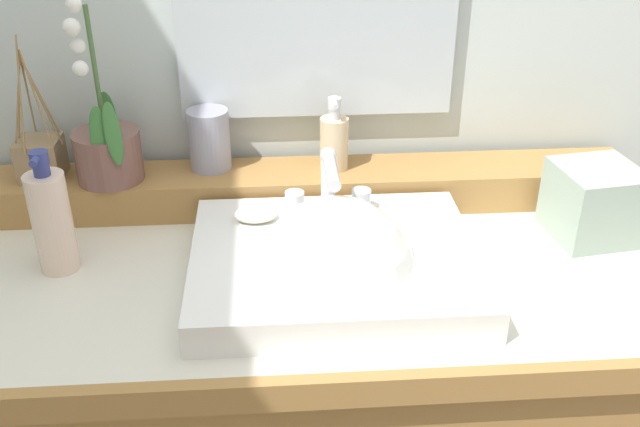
{
  "coord_description": "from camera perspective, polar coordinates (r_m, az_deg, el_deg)",
  "views": [
    {
      "loc": [
        -0.05,
        -0.96,
        1.46
      ],
      "look_at": [
        0.01,
        -0.01,
        0.94
      ],
      "focal_mm": 40.32,
      "sensor_mm": 36.0,
      "label": 1
    }
  ],
  "objects": [
    {
      "name": "reed_diffuser",
      "position": [
        1.34,
        -21.29,
        4.24
      ],
      "size": [
        0.08,
        0.08,
        0.25
      ],
      "color": "#90734F",
      "rests_on": "back_ledge"
    },
    {
      "name": "back_ledge",
      "position": [
        1.31,
        -1.25,
        2.12
      ],
      "size": [
        1.19,
        0.12,
        0.07
      ],
      "primitive_type": "cube",
      "color": "#A4773F",
      "rests_on": "vanity_cabinet"
    },
    {
      "name": "potted_plant",
      "position": [
        1.28,
        -16.6,
        5.15
      ],
      "size": [
        0.11,
        0.13,
        0.31
      ],
      "color": "brown",
      "rests_on": "back_ledge"
    },
    {
      "name": "lotion_bottle",
      "position": [
        1.17,
        -20.51,
        -0.5
      ],
      "size": [
        0.06,
        0.06,
        0.2
      ],
      "color": "beige",
      "rests_on": "vanity_cabinet"
    },
    {
      "name": "soap_dispenser",
      "position": [
        1.28,
        1.12,
        5.8
      ],
      "size": [
        0.05,
        0.05,
        0.13
      ],
      "color": "beige",
      "rests_on": "back_ledge"
    },
    {
      "name": "soap_bar",
      "position": [
        1.16,
        -5.13,
        -0.07
      ],
      "size": [
        0.07,
        0.04,
        0.02
      ],
      "primitive_type": "ellipsoid",
      "color": "beige",
      "rests_on": "sink_basin"
    },
    {
      "name": "tissue_box",
      "position": [
        1.28,
        20.9,
        0.84
      ],
      "size": [
        0.15,
        0.15,
        0.12
      ],
      "primitive_type": "cube",
      "rotation": [
        0.0,
        0.0,
        0.14
      ],
      "color": "#97AC9C",
      "rests_on": "vanity_cabinet"
    },
    {
      "name": "tumbler_cup",
      "position": [
        1.29,
        -8.78,
        5.83
      ],
      "size": [
        0.07,
        0.07,
        0.11
      ],
      "primitive_type": "cylinder",
      "color": "#9594A7",
      "rests_on": "back_ledge"
    },
    {
      "name": "sink_basin",
      "position": [
        1.09,
        1.2,
        -4.63
      ],
      "size": [
        0.43,
        0.35,
        0.27
      ],
      "color": "white",
      "rests_on": "vanity_cabinet"
    }
  ]
}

